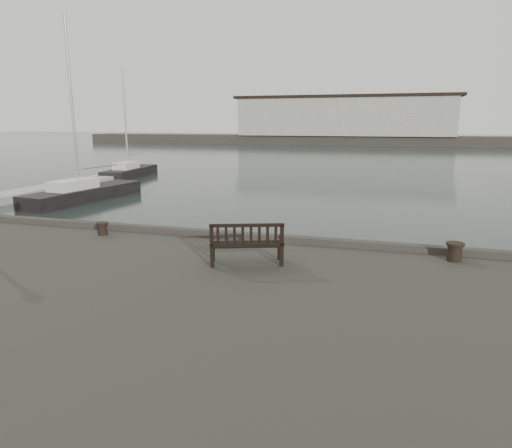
{
  "coord_description": "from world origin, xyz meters",
  "views": [
    {
      "loc": [
        2.9,
        -12.13,
        4.8
      ],
      "look_at": [
        -0.56,
        -0.5,
        2.1
      ],
      "focal_mm": 32.0,
      "sensor_mm": 36.0,
      "label": 1
    }
  ],
  "objects_px": {
    "bollard_right": "(455,252)",
    "bench": "(247,251)",
    "bollard_left": "(102,229)",
    "yacht_c": "(85,196)",
    "yacht_d": "(131,174)"
  },
  "relations": [
    {
      "from": "yacht_d",
      "to": "bollard_right",
      "type": "bearing_deg",
      "value": -52.73
    },
    {
      "from": "bollard_right",
      "to": "bollard_left",
      "type": "bearing_deg",
      "value": -179.11
    },
    {
      "from": "bollard_right",
      "to": "bench",
      "type": "bearing_deg",
      "value": -160.61
    },
    {
      "from": "bench",
      "to": "yacht_c",
      "type": "xyz_separation_m",
      "value": [
        -15.35,
        14.42,
        -1.63
      ]
    },
    {
      "from": "bench",
      "to": "bollard_left",
      "type": "relative_size",
      "value": 4.83
    },
    {
      "from": "bollard_right",
      "to": "yacht_d",
      "type": "relative_size",
      "value": 0.04
    },
    {
      "from": "bollard_right",
      "to": "yacht_c",
      "type": "distance_m",
      "value": 23.82
    },
    {
      "from": "bollard_left",
      "to": "bollard_right",
      "type": "xyz_separation_m",
      "value": [
        9.65,
        0.15,
        0.04
      ]
    },
    {
      "from": "bench",
      "to": "yacht_c",
      "type": "distance_m",
      "value": 21.13
    },
    {
      "from": "bench",
      "to": "bollard_right",
      "type": "relative_size",
      "value": 4.02
    },
    {
      "from": "yacht_c",
      "to": "yacht_d",
      "type": "relative_size",
      "value": 1.17
    },
    {
      "from": "bench",
      "to": "yacht_d",
      "type": "xyz_separation_m",
      "value": [
        -19.55,
        26.56,
        -1.64
      ]
    },
    {
      "from": "bollard_left",
      "to": "yacht_d",
      "type": "relative_size",
      "value": 0.04
    },
    {
      "from": "bollard_left",
      "to": "yacht_c",
      "type": "xyz_separation_m",
      "value": [
        -10.4,
        12.92,
        -1.5
      ]
    },
    {
      "from": "bench",
      "to": "bollard_right",
      "type": "xyz_separation_m",
      "value": [
        4.7,
        1.65,
        -0.09
      ]
    }
  ]
}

